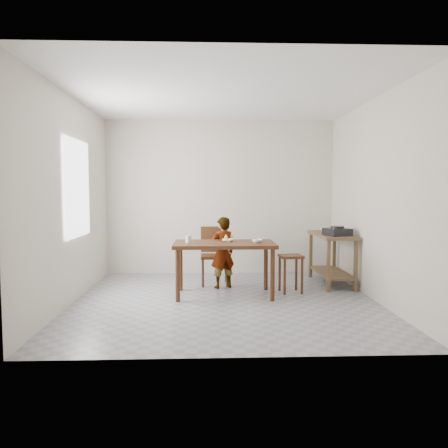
{
  "coord_description": "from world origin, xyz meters",
  "views": [
    {
      "loc": [
        -0.24,
        -5.73,
        1.47
      ],
      "look_at": [
        0.0,
        0.4,
        1.0
      ],
      "focal_mm": 35.0,
      "sensor_mm": 36.0,
      "label": 1
    }
  ],
  "objects_px": {
    "dining_chair": "(215,256)",
    "prep_counter": "(331,259)",
    "dining_table": "(224,269)",
    "child": "(222,253)",
    "stool": "(291,274)"
  },
  "relations": [
    {
      "from": "dining_table",
      "to": "child",
      "type": "distance_m",
      "value": 0.51
    },
    {
      "from": "prep_counter",
      "to": "stool",
      "type": "bearing_deg",
      "value": -143.48
    },
    {
      "from": "prep_counter",
      "to": "child",
      "type": "relative_size",
      "value": 1.11
    },
    {
      "from": "stool",
      "to": "dining_table",
      "type": "bearing_deg",
      "value": -171.69
    },
    {
      "from": "prep_counter",
      "to": "dining_chair",
      "type": "relative_size",
      "value": 1.34
    },
    {
      "from": "child",
      "to": "dining_chair",
      "type": "bearing_deg",
      "value": -89.43
    },
    {
      "from": "dining_chair",
      "to": "prep_counter",
      "type": "bearing_deg",
      "value": -1.37
    },
    {
      "from": "stool",
      "to": "prep_counter",
      "type": "bearing_deg",
      "value": 36.52
    },
    {
      "from": "prep_counter",
      "to": "child",
      "type": "xyz_separation_m",
      "value": [
        -1.73,
        -0.21,
        0.14
      ]
    },
    {
      "from": "prep_counter",
      "to": "stool",
      "type": "relative_size",
      "value": 2.2
    },
    {
      "from": "dining_table",
      "to": "dining_chair",
      "type": "xyz_separation_m",
      "value": [
        -0.12,
        0.73,
        0.07
      ]
    },
    {
      "from": "dining_chair",
      "to": "stool",
      "type": "bearing_deg",
      "value": -28.94
    },
    {
      "from": "prep_counter",
      "to": "child",
      "type": "bearing_deg",
      "value": -172.96
    },
    {
      "from": "dining_table",
      "to": "prep_counter",
      "type": "bearing_deg",
      "value": 22.15
    },
    {
      "from": "dining_table",
      "to": "prep_counter",
      "type": "height_order",
      "value": "prep_counter"
    }
  ]
}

